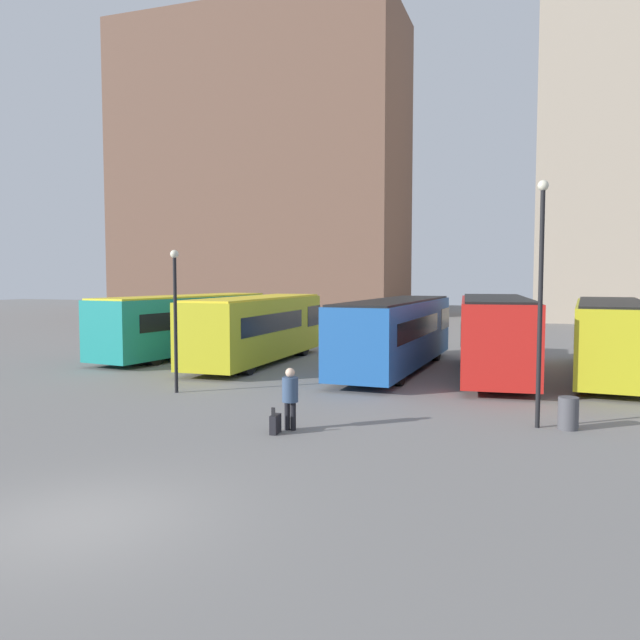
{
  "coord_description": "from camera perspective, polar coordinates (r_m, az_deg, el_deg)",
  "views": [
    {
      "loc": [
        6.94,
        -8.07,
        3.98
      ],
      "look_at": [
        -0.86,
        14.44,
        2.33
      ],
      "focal_mm": 35.0,
      "sensor_mm": 36.0,
      "label": 1
    }
  ],
  "objects": [
    {
      "name": "ground_plane",
      "position": [
        11.36,
        -21.08,
        -16.82
      ],
      "size": [
        160.0,
        160.0,
        0.0
      ],
      "primitive_type": "plane",
      "color": "slate"
    },
    {
      "name": "building_block_left",
      "position": [
        72.13,
        -5.42,
        13.58
      ],
      "size": [
        31.61,
        13.77,
        32.06
      ],
      "color": "brown",
      "rests_on": "ground_plane"
    },
    {
      "name": "building_block_right",
      "position": [
        66.26,
        26.45,
        13.8
      ],
      "size": [
        16.25,
        16.5,
        31.5
      ],
      "color": "tan",
      "rests_on": "ground_plane"
    },
    {
      "name": "bus_0",
      "position": [
        32.26,
        -12.09,
        -0.25
      ],
      "size": [
        4.02,
        11.48,
        3.04
      ],
      "rotation": [
        0.0,
        0.0,
        1.43
      ],
      "color": "#19847F",
      "rests_on": "ground_plane"
    },
    {
      "name": "bus_1",
      "position": [
        28.88,
        -5.69,
        -0.64
      ],
      "size": [
        2.67,
        10.63,
        3.06
      ],
      "rotation": [
        0.0,
        0.0,
        1.58
      ],
      "color": "gold",
      "rests_on": "ground_plane"
    },
    {
      "name": "bus_2",
      "position": [
        26.83,
        7.02,
        -1.04
      ],
      "size": [
        2.91,
        11.93,
        3.01
      ],
      "rotation": [
        0.0,
        0.0,
        1.54
      ],
      "color": "#1E56A3",
      "rests_on": "ground_plane"
    },
    {
      "name": "bus_3",
      "position": [
        25.79,
        15.68,
        -1.21
      ],
      "size": [
        3.64,
        10.23,
        3.17
      ],
      "rotation": [
        0.0,
        0.0,
        1.68
      ],
      "color": "red",
      "rests_on": "ground_plane"
    },
    {
      "name": "bus_4",
      "position": [
        27.27,
        25.01,
        -1.31
      ],
      "size": [
        3.28,
        11.08,
        3.03
      ],
      "rotation": [
        0.0,
        0.0,
        1.5
      ],
      "color": "gold",
      "rests_on": "ground_plane"
    },
    {
      "name": "traveler",
      "position": [
        16.28,
        -2.75,
        -6.7
      ],
      "size": [
        0.45,
        0.45,
        1.63
      ],
      "rotation": [
        0.0,
        0.0,
        1.63
      ],
      "color": "black",
      "rests_on": "ground_plane"
    },
    {
      "name": "suitcase",
      "position": [
        16.09,
        -4.11,
        -9.46
      ],
      "size": [
        0.2,
        0.45,
        0.7
      ],
      "rotation": [
        0.0,
        0.0,
        1.63
      ],
      "color": "black",
      "rests_on": "ground_plane"
    },
    {
      "name": "lamp_post_0",
      "position": [
        17.23,
        19.53,
        2.98
      ],
      "size": [
        0.28,
        0.28,
        6.47
      ],
      "color": "black",
      "rests_on": "ground_plane"
    },
    {
      "name": "lamp_post_1",
      "position": [
        21.83,
        -13.1,
        1.11
      ],
      "size": [
        0.28,
        0.28,
        4.89
      ],
      "color": "black",
      "rests_on": "ground_plane"
    },
    {
      "name": "trash_bin",
      "position": [
        17.67,
        21.75,
        -7.92
      ],
      "size": [
        0.52,
        0.52,
        0.85
      ],
      "color": "#47474C",
      "rests_on": "ground_plane"
    }
  ]
}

